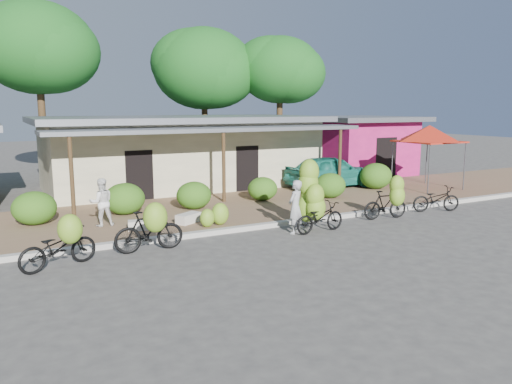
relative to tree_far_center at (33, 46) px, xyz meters
The scene contains 28 objects.
ground 18.38m from the tree_far_center, 70.55° to the right, with size 100.00×100.00×0.00m, color #42403D.
sidewalk 14.17m from the tree_far_center, 62.89° to the right, with size 60.00×6.00×0.12m, color brown.
curb 16.62m from the tree_far_center, 68.04° to the right, with size 60.00×0.25×0.15m, color #A8A399.
shop_main 9.20m from the tree_far_center, 42.34° to the right, with size 13.00×8.50×3.35m.
shop_pink 17.73m from the tree_far_center, 17.56° to the right, with size 6.00×6.00×3.25m.
tree_far_center is the anchor object (origin of this frame).
tree_center_right 9.04m from the tree_far_center, ahead, with size 5.98×5.92×8.36m.
tree_near_right 13.11m from the tree_far_center, ahead, with size 5.01×4.88×7.89m.
hedge_0 12.41m from the tree_far_center, 96.26° to the right, with size 1.36×1.22×1.06m, color #2B5D15.
hedge_1 12.28m from the tree_far_center, 80.85° to the right, with size 1.39×1.25×1.09m, color #2B5D15.
hedge_2 13.08m from the tree_far_center, 68.98° to the right, with size 1.28×1.15×1.00m, color #2B5D15.
hedge_3 14.12m from the tree_far_center, 55.73° to the right, with size 1.20×1.08×0.93m, color #2B5D15.
hedge_4 16.19m from the tree_far_center, 48.88° to the right, with size 1.30×1.17×1.01m, color #2B5D15.
hedge_5 17.75m from the tree_far_center, 38.54° to the right, with size 1.49×1.34×1.16m, color #2B5D15.
red_canopy 19.44m from the tree_far_center, 36.84° to the right, with size 3.50×3.50×2.86m.
bike_far_left 16.57m from the tree_far_center, 93.70° to the right, with size 2.03×1.49×1.41m.
bike_left 16.29m from the tree_far_center, 85.15° to the right, with size 1.85×1.19×1.44m.
bike_center 17.43m from the tree_far_center, 66.98° to the right, with size 1.81×1.23×2.20m.
bike_right 18.83m from the tree_far_center, 57.91° to the right, with size 1.70×1.23×1.59m.
bike_far_right 20.10m from the tree_far_center, 51.17° to the right, with size 1.88×1.18×0.93m.
loose_banana_a 15.41m from the tree_far_center, 73.64° to the right, with size 0.56×0.48×0.70m, color #89A729.
loose_banana_b 15.41m from the tree_far_center, 75.64° to the right, with size 0.46×0.39×0.57m, color #89A729.
loose_banana_c 16.66m from the tree_far_center, 60.30° to the right, with size 0.47×0.40×0.59m, color #89A729.
sack_near 14.67m from the tree_far_center, 76.01° to the right, with size 0.85×0.40×0.30m, color beige.
sack_far 14.57m from the tree_far_center, 82.99° to the right, with size 0.75×0.38×0.28m, color beige.
vendor 17.23m from the tree_far_center, 69.32° to the right, with size 0.60×0.39×1.63m, color #9B9B9B.
bystander 13.30m from the tree_far_center, 86.81° to the right, with size 0.73×0.57×1.50m, color white.
teal_van 15.81m from the tree_far_center, 38.41° to the right, with size 1.75×4.35×1.48m, color #197463.
Camera 1 is at (-7.94, -11.43, 3.78)m, focal length 35.00 mm.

